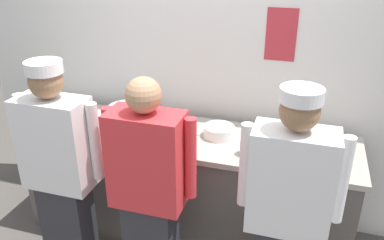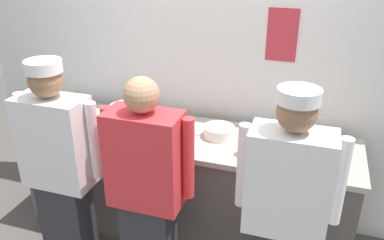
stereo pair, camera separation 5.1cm
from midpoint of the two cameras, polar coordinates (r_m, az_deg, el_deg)
The scene contains 16 objects.
wall_back at distance 3.20m, azimuth 0.93°, elevation 11.01°, with size 4.02×0.11×3.00m.
prep_counter at distance 3.21m, azimuth -1.57°, elevation -9.33°, with size 2.56×0.67×0.91m.
chef_near_left at distance 2.77m, azimuth -18.83°, elevation -7.09°, with size 0.59×0.24×1.61m.
chef_center at distance 2.49m, azimuth -6.81°, elevation -10.31°, with size 0.58×0.24×1.58m.
chef_far_right at distance 2.34m, azimuth 12.89°, elevation -12.91°, with size 0.58×0.24×1.60m.
plate_stack_front at distance 2.84m, azimuth 17.38°, elevation -4.13°, with size 0.22×0.22×0.05m.
plate_stack_rear at distance 2.93m, azimuth 3.37°, elevation -1.64°, with size 0.23×0.23×0.08m.
mixing_bowl_steel at distance 3.21m, azimuth -9.73°, elevation 0.88°, with size 0.30×0.30×0.13m, color #B7BABF.
sheet_tray at distance 3.30m, azimuth -15.21°, elevation 0.03°, with size 0.46×0.30×0.02m, color #B7BABF.
squeeze_bottle_primary at distance 3.01m, azimuth -9.87°, elevation -0.38°, with size 0.06×0.06×0.18m.
squeeze_bottle_secondary at distance 2.81m, azimuth -1.63°, elevation -1.62°, with size 0.06×0.06×0.20m.
squeeze_bottle_spare at distance 2.88m, azimuth -8.64°, elevation -1.17°, with size 0.05×0.05×0.21m.
ramekin_orange_sauce at distance 3.13m, azimuth -6.02°, elevation -0.31°, with size 0.10×0.10×0.05m.
ramekin_red_sauce at distance 3.00m, azimuth 11.74°, elevation -1.90°, with size 0.08×0.08×0.04m.
deli_cup at distance 2.71m, azimuth 7.27°, elevation -4.00°, with size 0.09×0.09×0.10m, color white.
chefs_knife at distance 3.02m, azimuth -2.37°, elevation -1.60°, with size 0.28×0.03×0.02m.
Camera 1 is at (0.84, -2.17, 2.25)m, focal length 37.13 mm.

